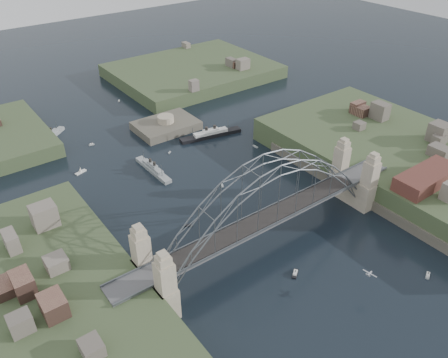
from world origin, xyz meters
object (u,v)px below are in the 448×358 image
bridge (269,204)px  fort_island (166,130)px  naval_cruiser_far (51,137)px  ocean_liner (211,134)px  wharf_shed (427,178)px  naval_cruiser_near (153,169)px

bridge → fort_island: size_ratio=3.82×
bridge → naval_cruiser_far: bearing=105.7°
fort_island → ocean_liner: bearing=-55.8°
wharf_shed → naval_cruiser_near: 79.64m
naval_cruiser_near → naval_cruiser_far: (-18.57, 41.07, -0.03)m
wharf_shed → naval_cruiser_near: size_ratio=1.09×
ocean_liner → wharf_shed: bearing=-72.3°
fort_island → naval_cruiser_near: (-18.28, -22.92, 1.19)m
wharf_shed → naval_cruiser_near: bearing=129.5°
bridge → ocean_liner: size_ratio=3.64×
wharf_shed → ocean_liner: wharf_shed is taller
naval_cruiser_far → ocean_liner: ocean_liner is taller
naval_cruiser_near → ocean_liner: bearing=16.6°
ocean_liner → bridge: bearing=-111.5°
wharf_shed → naval_cruiser_near: wharf_shed is taller
bridge → fort_island: (12.00, 70.00, -12.66)m
bridge → naval_cruiser_far: bridge is taller
fort_island → ocean_liner: (9.87, -14.55, 1.21)m
bridge → fort_island: bridge is taller
bridge → naval_cruiser_far: 92.31m
naval_cruiser_near → ocean_liner: (28.15, 8.37, 0.02)m
bridge → naval_cruiser_far: (-24.85, 88.15, -11.51)m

